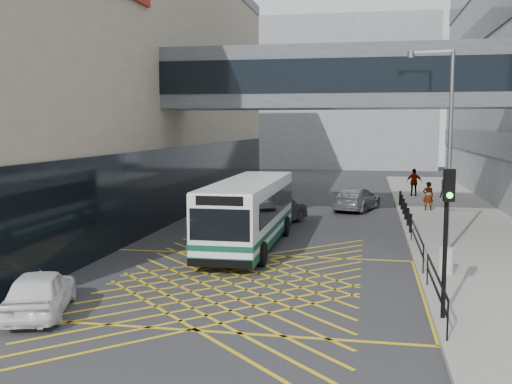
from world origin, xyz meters
The scene contains 18 objects.
ground centered at (0.00, 0.00, 0.00)m, with size 120.00×120.00×0.00m, color #333335.
building_whsmith centered at (-17.98, 16.00, 8.00)m, with size 24.17×42.00×16.00m.
building_far centered at (-2.00, 60.00, 9.00)m, with size 28.00×16.00×18.00m, color gray.
skybridge centered at (3.00, 12.00, 7.50)m, with size 20.00×4.10×3.00m.
pavement centered at (9.00, 15.00, 0.08)m, with size 6.00×54.00×0.16m, color gray.
box_junction centered at (0.00, 0.00, 0.00)m, with size 12.00×9.00×0.01m.
bus centered at (-0.67, 6.07, 1.53)m, with size 2.58×10.22×2.86m.
car_white centered at (-4.50, -4.00, 0.64)m, with size 1.65×4.04×1.29m, color white.
car_dark centered at (-0.40, 12.10, 0.72)m, with size 1.80×4.60×1.44m, color black.
car_silver centered at (3.56, 18.28, 0.74)m, with size 2.02×4.78×1.49m, color gray.
traffic_light centered at (6.26, -2.87, 2.70)m, with size 0.29×0.46×3.91m.
street_lamp centered at (7.16, 5.62, 4.64)m, with size 1.79×0.49×7.87m.
litter_bin centered at (6.90, 2.14, 0.60)m, with size 0.51×0.51×0.88m, color #ADA89E.
kerb_railings centered at (6.15, 1.78, 0.88)m, with size 0.05×12.54×1.00m.
bollards centered at (6.25, 15.00, 0.61)m, with size 0.14×10.14×0.90m.
pedestrian_a centered at (7.74, 17.85, 1.01)m, with size 0.68×0.48×1.70m, color gray.
pedestrian_b centered at (9.56, 24.78, 1.01)m, with size 0.83×0.48×1.70m, color gray.
pedestrian_c centered at (7.47, 25.38, 1.13)m, with size 1.15×0.55×1.94m, color gray.
Camera 1 is at (4.29, -18.57, 5.14)m, focal length 42.00 mm.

